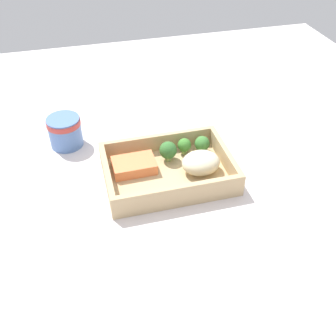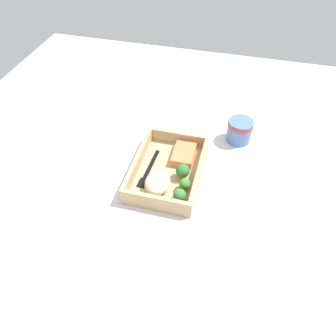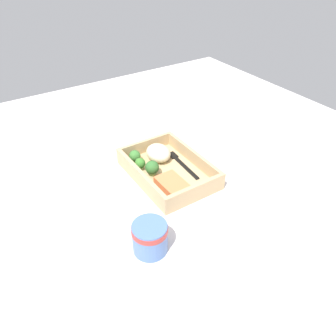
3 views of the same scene
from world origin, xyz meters
TOP-DOWN VIEW (x-y plane):
  - ground_plane at (0.00, 0.00)cm, footprint 160.00×160.00cm
  - takeout_tray at (0.00, 0.00)cm, footprint 27.90×19.62cm
  - tray_rim at (0.00, 0.00)cm, footprint 27.90×19.62cm
  - salmon_fillet at (-7.02, 3.11)cm, footprint 9.59×6.53cm
  - mashed_potatoes at (7.18, -1.13)cm, footprint 8.56×7.04cm
  - broccoli_floret_1 at (1.24, 4.64)cm, footprint 4.04×4.04cm
  - broccoli_floret_2 at (5.57, 6.21)cm, footprint 3.20×3.20cm
  - broccoli_floret_3 at (9.77, 5.71)cm, footprint 3.55×3.55cm
  - fork at (1.30, -5.70)cm, footprint 15.86×2.44cm
  - paper_cup at (-21.05, 18.46)cm, footprint 8.17×8.17cm

SIDE VIEW (x-z plane):
  - ground_plane at x=0.00cm, z-range -2.00..0.00cm
  - takeout_tray at x=0.00cm, z-range 0.00..1.20cm
  - fork at x=1.30cm, z-range 1.20..1.64cm
  - salmon_fillet at x=-7.02cm, z-range 1.20..3.67cm
  - tray_rim at x=0.00cm, z-range 1.20..5.36cm
  - broccoli_floret_2 at x=5.57cm, z-range 1.46..5.39cm
  - broccoli_floret_3 at x=9.77cm, z-range 1.40..5.52cm
  - mashed_potatoes at x=7.18cm, z-range 1.20..6.00cm
  - broccoli_floret_1 at x=1.24cm, z-range 1.48..6.30cm
  - paper_cup at x=-21.05cm, z-range 0.43..7.99cm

